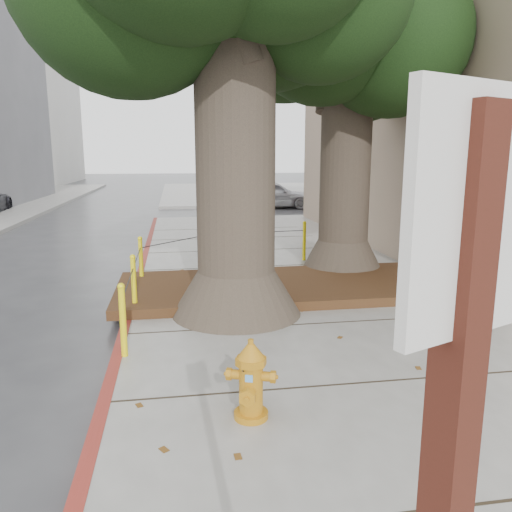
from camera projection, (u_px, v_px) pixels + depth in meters
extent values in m
plane|color=#28282B|center=(295.00, 401.00, 5.42)|extent=(140.00, 140.00, 0.00)
cube|color=slate|center=(277.00, 192.00, 35.37)|extent=(16.00, 20.00, 0.15)
cube|color=maroon|center=(126.00, 327.00, 7.51)|extent=(0.14, 26.00, 0.16)
cube|color=black|center=(293.00, 286.00, 9.29)|extent=(6.40, 2.60, 0.16)
cube|color=silver|center=(442.00, 125.00, 32.21)|extent=(10.00, 10.00, 9.00)
cube|color=slate|center=(475.00, 111.00, 38.66)|extent=(12.00, 14.00, 12.00)
cone|color=#4C3F33|center=(236.00, 292.00, 7.89)|extent=(2.04, 2.04, 0.70)
cylinder|color=#4C3F33|center=(235.00, 161.00, 7.48)|extent=(1.20, 1.20, 4.22)
cone|color=#4C3F33|center=(342.00, 256.00, 10.71)|extent=(1.77, 1.77, 0.70)
cylinder|color=#4C3F33|center=(345.00, 170.00, 10.35)|extent=(1.04, 1.04, 3.84)
sphere|color=black|center=(351.00, 9.00, 9.74)|extent=(3.80, 3.80, 3.80)
sphere|color=black|center=(394.00, 39.00, 10.38)|extent=(3.00, 3.00, 3.00)
cylinder|color=yellow|center=(123.00, 322.00, 6.16)|extent=(0.08, 0.08, 0.90)
sphere|color=yellow|center=(121.00, 287.00, 6.07)|extent=(0.09, 0.09, 0.09)
cylinder|color=yellow|center=(134.00, 285.00, 7.90)|extent=(0.08, 0.08, 0.90)
sphere|color=yellow|center=(133.00, 257.00, 7.81)|extent=(0.09, 0.09, 0.09)
cylinder|color=yellow|center=(141.00, 262.00, 9.64)|extent=(0.08, 0.08, 0.90)
sphere|color=yellow|center=(140.00, 239.00, 9.55)|extent=(0.09, 0.09, 0.09)
cylinder|color=yellow|center=(213.00, 246.00, 11.33)|extent=(0.08, 0.08, 0.90)
sphere|color=yellow|center=(212.00, 226.00, 11.24)|extent=(0.09, 0.09, 0.09)
cylinder|color=yellow|center=(304.00, 242.00, 11.87)|extent=(0.08, 0.08, 0.90)
sphere|color=yellow|center=(305.00, 223.00, 11.78)|extent=(0.09, 0.09, 0.09)
cylinder|color=black|center=(128.00, 283.00, 6.98)|extent=(0.02, 1.80, 0.02)
cylinder|color=black|center=(137.00, 257.00, 8.72)|extent=(0.02, 1.80, 0.02)
cylinder|color=black|center=(179.00, 240.00, 10.43)|extent=(1.51, 1.51, 0.02)
cylinder|color=black|center=(259.00, 232.00, 11.55)|extent=(2.20, 0.22, 0.02)
cylinder|color=#BD7913|center=(251.00, 414.00, 4.78)|extent=(0.42, 0.42, 0.06)
cylinder|color=#BD7913|center=(251.00, 388.00, 4.72)|extent=(0.29, 0.29, 0.52)
cylinder|color=#BD7913|center=(251.00, 361.00, 4.67)|extent=(0.38, 0.38, 0.07)
cone|color=#BD7913|center=(251.00, 351.00, 4.65)|extent=(0.35, 0.35, 0.14)
cylinder|color=#BD7913|center=(251.00, 342.00, 4.63)|extent=(0.07, 0.07, 0.05)
cylinder|color=#BD7913|center=(237.00, 374.00, 4.72)|extent=(0.17, 0.13, 0.09)
cylinder|color=#BD7913|center=(265.00, 376.00, 4.68)|extent=(0.17, 0.13, 0.09)
cylinder|color=#BD7913|center=(249.00, 394.00, 4.60)|extent=(0.17, 0.18, 0.13)
cube|color=#5999D8|center=(249.00, 379.00, 4.58)|extent=(0.07, 0.03, 0.07)
cube|color=silver|center=(470.00, 214.00, 0.69)|extent=(0.24, 0.12, 0.36)
imported|color=#A7A6AB|center=(272.00, 194.00, 25.02)|extent=(4.14, 1.92, 1.37)
imported|color=maroon|center=(345.00, 195.00, 24.91)|extent=(4.07, 1.82, 1.30)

